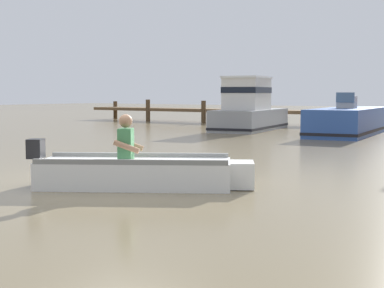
{
  "coord_description": "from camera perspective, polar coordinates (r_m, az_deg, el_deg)",
  "views": [
    {
      "loc": [
        6.57,
        -7.41,
        1.52
      ],
      "look_at": [
        0.25,
        1.77,
        0.55
      ],
      "focal_mm": 54.07,
      "sensor_mm": 36.0,
      "label": 1
    }
  ],
  "objects": [
    {
      "name": "moored_boat_blue",
      "position": [
        22.42,
        15.23,
        2.13
      ],
      "size": [
        2.68,
        6.38,
        1.57
      ],
      "color": "#2D519E",
      "rests_on": "ground"
    },
    {
      "name": "ground_plane",
      "position": [
        10.02,
        -6.95,
        -3.79
      ],
      "size": [
        120.0,
        120.0,
        0.0
      ],
      "primitive_type": "plane",
      "color": "#7A6B4C"
    },
    {
      "name": "rowboat_with_person",
      "position": [
        9.48,
        -5.21,
        -2.75
      ],
      "size": [
        3.42,
        2.54,
        1.19
      ],
      "color": "white",
      "rests_on": "ground"
    },
    {
      "name": "wooden_dock",
      "position": [
        30.35,
        1.85,
        3.33
      ],
      "size": [
        15.49,
        1.64,
        1.2
      ],
      "color": "brown",
      "rests_on": "ground"
    },
    {
      "name": "moored_boat_grey",
      "position": [
        24.28,
        5.65,
        3.3
      ],
      "size": [
        2.73,
        5.34,
        2.23
      ],
      "color": "gray",
      "rests_on": "ground"
    }
  ]
}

